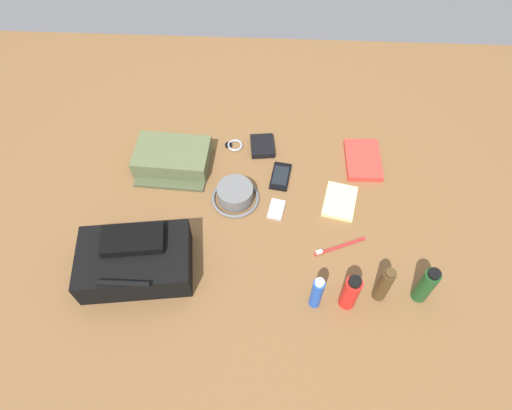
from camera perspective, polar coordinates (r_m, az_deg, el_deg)
The scene contains 15 objects.
ground_plane at distance 1.61m, azimuth -0.00°, elevation -1.04°, with size 2.64×2.02×0.02m, color brown.
backpack at distance 1.48m, azimuth -15.17°, elevation -6.81°, with size 0.38×0.27×0.14m.
toiletry_pouch at distance 1.73m, azimuth -10.63°, elevation 5.91°, with size 0.28×0.23×0.07m.
bucket_hat at distance 1.61m, azimuth -2.67°, elevation 1.37°, with size 0.17×0.17×0.06m.
shampoo_bottle at distance 1.46m, azimuth 20.88°, elevation -9.55°, with size 0.05×0.05×0.17m.
cologne_bottle at distance 1.42m, azimuth 16.03°, elevation -9.77°, with size 0.04×0.04×0.17m.
sunscreen_spray at distance 1.39m, azimuth 11.97°, elevation -10.87°, with size 0.05×0.05×0.16m.
deodorant_spray at distance 1.38m, azimuth 7.77°, elevation -11.08°, with size 0.04×0.04×0.16m.
paperback_novel at distance 1.77m, azimuth 13.49°, elevation 5.60°, with size 0.13×0.20×0.02m.
cell_phone at distance 1.68m, azimuth 3.14°, elevation 3.68°, with size 0.08×0.13×0.01m.
media_player at distance 1.60m, azimuth 2.61°, elevation -0.55°, with size 0.07×0.09×0.01m.
wristwatch at distance 1.78m, azimuth -2.81°, elevation 7.63°, with size 0.07×0.06×0.01m.
toothbrush at distance 1.54m, azimuth 10.34°, elevation -5.31°, with size 0.18×0.08×0.02m.
wallet at distance 1.77m, azimuth 0.81°, elevation 7.55°, with size 0.09×0.11×0.02m, color black.
notepad at distance 1.64m, azimuth 10.66°, elevation 0.46°, with size 0.11×0.15×0.02m, color beige.
Camera 1 is at (-0.04, 0.88, 1.33)m, focal length 31.31 mm.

